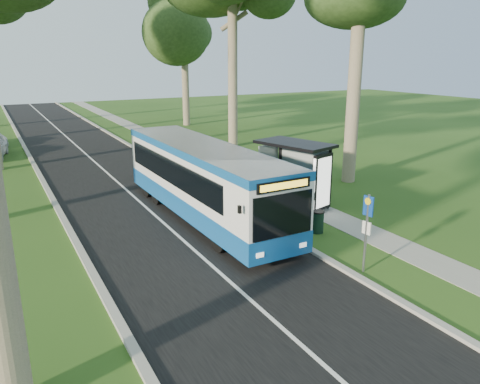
% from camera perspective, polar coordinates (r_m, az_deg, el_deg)
% --- Properties ---
extents(ground, '(120.00, 120.00, 0.00)m').
position_cam_1_polar(ground, '(16.96, 7.21, -6.41)').
color(ground, '#264917').
rests_on(ground, ground).
extents(road, '(7.00, 100.00, 0.02)m').
position_cam_1_polar(road, '(24.23, -13.71, 0.26)').
color(road, black).
rests_on(road, ground).
extents(kerb_east, '(0.25, 100.00, 0.12)m').
position_cam_1_polar(kerb_east, '(25.28, -6.06, 1.42)').
color(kerb_east, '#9E9B93').
rests_on(kerb_east, ground).
extents(kerb_west, '(0.25, 100.00, 0.12)m').
position_cam_1_polar(kerb_west, '(23.63, -21.91, -0.76)').
color(kerb_west, '#9E9B93').
rests_on(kerb_west, ground).
extents(centre_line, '(0.12, 100.00, 0.00)m').
position_cam_1_polar(centre_line, '(24.22, -13.71, 0.29)').
color(centre_line, white).
rests_on(centre_line, road).
extents(footpath, '(1.50, 100.00, 0.02)m').
position_cam_1_polar(footpath, '(26.54, -0.07, 2.12)').
color(footpath, gray).
rests_on(footpath, ground).
extents(bus, '(2.59, 11.56, 3.05)m').
position_cam_1_polar(bus, '(19.21, -4.49, 1.38)').
color(bus, white).
rests_on(bus, ground).
extents(bus_stop_sign, '(0.11, 0.35, 2.51)m').
position_cam_1_polar(bus_stop_sign, '(14.76, 15.21, -3.84)').
color(bus_stop_sign, gray).
rests_on(bus_stop_sign, ground).
extents(bus_shelter, '(2.66, 3.72, 2.88)m').
position_cam_1_polar(bus_shelter, '(20.49, 7.73, 3.55)').
color(bus_shelter, black).
rests_on(bus_shelter, ground).
extents(litter_bin, '(0.49, 0.49, 0.85)m').
position_cam_1_polar(litter_bin, '(18.06, 9.45, -3.59)').
color(litter_bin, black).
rests_on(litter_bin, ground).
extents(tree_east_d, '(5.20, 5.20, 14.66)m').
position_cam_1_polar(tree_east_d, '(46.19, -6.97, 21.58)').
color(tree_east_d, '#7A6B56').
rests_on(tree_east_d, ground).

